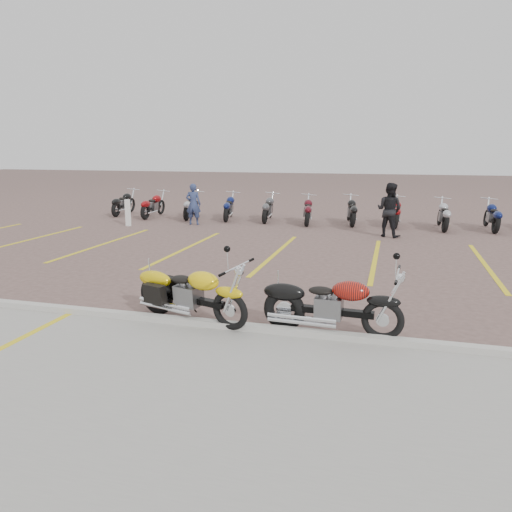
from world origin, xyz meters
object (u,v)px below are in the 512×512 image
Objects in this scene: person_a at (193,204)px; person_b at (389,210)px; flame_cruiser at (328,307)px; bollard at (128,213)px; yellow_cruiser at (190,295)px.

person_b is (7.24, -0.76, 0.10)m from person_a.
flame_cruiser is at bearing 114.77° from person_a.
person_b is 1.78× the size of bollard.
person_b reaches higher than bollard.
yellow_cruiser is 11.24m from bollard.
yellow_cruiser is at bearing 104.51° from person_a.
yellow_cruiser is 2.19× the size of bollard.
person_a is at bearing 18.02° from person_b.
yellow_cruiser is 11.04m from person_a.
yellow_cruiser reaches higher than flame_cruiser.
person_a is at bearing 125.73° from flame_cruiser.
flame_cruiser is 2.20× the size of bollard.
person_b reaches higher than flame_cruiser.
person_b is at bearing 88.62° from yellow_cruiser.
person_a is 1.57× the size of bollard.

